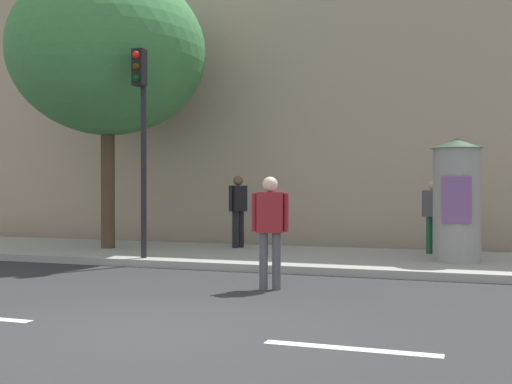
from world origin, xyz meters
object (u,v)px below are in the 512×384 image
Objects in this scene: traffic_light at (141,118)px; pedestrian_with_backpack at (238,205)px; street_tree at (108,52)px; pedestrian_tallest at (270,222)px; poster_column at (457,199)px; pedestrian_in_dark_shirt at (433,211)px.

pedestrian_with_backpack is at bearing 68.90° from traffic_light.
pedestrian_tallest is at bearing -35.06° from street_tree.
street_tree is at bearing 178.79° from poster_column.
traffic_light is 2.41× the size of pedestrian_tallest.
pedestrian_in_dark_shirt is 4.60m from pedestrian_with_backpack.
pedestrian_with_backpack is (-5.12, 1.29, -0.21)m from poster_column.
pedestrian_in_dark_shirt is at bearing 8.72° from street_tree.
pedestrian_with_backpack is at bearing 165.85° from poster_column.
pedestrian_tallest is 5.38m from pedestrian_with_backpack.
pedestrian_in_dark_shirt is (7.56, 1.16, -3.79)m from street_tree.
pedestrian_with_backpack is at bearing -179.50° from pedestrian_in_dark_shirt.
street_tree is 3.77× the size of pedestrian_tallest.
poster_column is at bearing -14.15° from pedestrian_with_backpack.
traffic_light is at bearing -42.41° from street_tree.
traffic_light is 6.66m from pedestrian_in_dark_shirt.
pedestrian_with_backpack is at bearing 20.72° from street_tree.
street_tree reaches higher than poster_column.
pedestrian_tallest is 1.02× the size of pedestrian_with_backpack.
pedestrian_with_backpack reaches higher than pedestrian_in_dark_shirt.
traffic_light is 3.13m from street_tree.
traffic_light reaches higher than pedestrian_tallest.
pedestrian_with_backpack is at bearing 115.89° from pedestrian_tallest.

